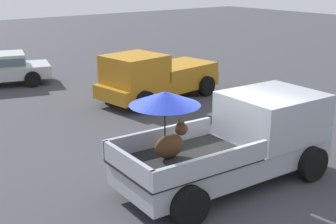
% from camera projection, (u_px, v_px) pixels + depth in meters
% --- Properties ---
extents(ground_plane, '(80.00, 80.00, 0.00)m').
position_uv_depth(ground_plane, '(225.00, 183.00, 10.38)').
color(ground_plane, '#38383D').
extents(pickup_truck_main, '(5.14, 2.47, 2.32)m').
position_uv_depth(pickup_truck_main, '(239.00, 139.00, 10.31)').
color(pickup_truck_main, black).
rests_on(pickup_truck_main, ground).
extents(pickup_truck_red, '(4.99, 2.65, 1.80)m').
position_uv_depth(pickup_truck_red, '(155.00, 77.00, 16.91)').
color(pickup_truck_red, black).
rests_on(pickup_truck_red, ground).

